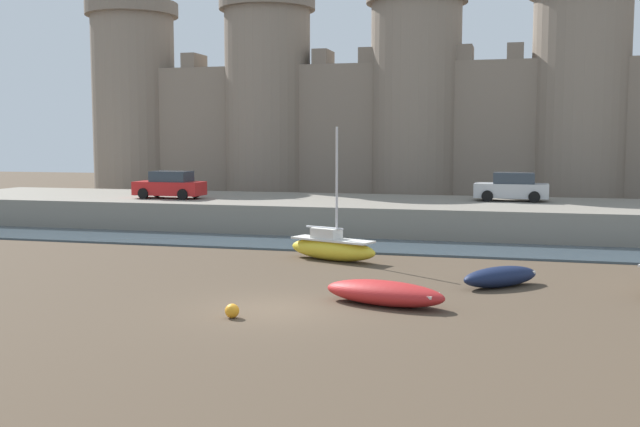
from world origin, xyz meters
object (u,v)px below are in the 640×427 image
Objects in this scene: rowboat_midflat_right at (384,293)px; sailboat_near_channel_left at (332,247)px; rowboat_foreground_centre at (501,276)px; car_quay_west at (170,185)px; mooring_buoy_near_channel at (232,311)px; car_quay_centre_west at (512,187)px.

rowboat_midflat_right is 0.74× the size of sailboat_near_channel_left.
sailboat_near_channel_left is at bearing 114.51° from rowboat_midflat_right.
rowboat_midflat_right is 8.80m from sailboat_near_channel_left.
rowboat_foreground_centre is 24.03m from car_quay_west.
rowboat_midflat_right is at bearing 34.96° from mooring_buoy_near_channel.
rowboat_midflat_right is at bearing -48.20° from car_quay_west.
sailboat_near_channel_left reaches higher than rowboat_midflat_right.
rowboat_midflat_right is 1.02× the size of car_quay_west.
rowboat_midflat_right is 5.22m from rowboat_foreground_centre.
car_quay_west reaches higher than rowboat_foreground_centre.
sailboat_near_channel_left is at bearing -119.27° from car_quay_centre_west.
rowboat_foreground_centre is at bearing 48.66° from rowboat_midflat_right.
rowboat_midflat_right is 24.08m from car_quay_west.
sailboat_near_channel_left reaches higher than car_quay_west.
rowboat_foreground_centre is 0.54× the size of sailboat_near_channel_left.
rowboat_midflat_right reaches higher than mooring_buoy_near_channel.
rowboat_midflat_right reaches higher than rowboat_foreground_centre.
rowboat_foreground_centre is (3.45, 3.92, -0.03)m from rowboat_midflat_right.
car_quay_centre_west is (19.66, 3.17, 0.00)m from car_quay_west.
rowboat_foreground_centre is 0.74× the size of car_quay_centre_west.
rowboat_midflat_right is 10.00× the size of mooring_buoy_near_channel.
car_quay_west is at bearing 120.16° from mooring_buoy_near_channel.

